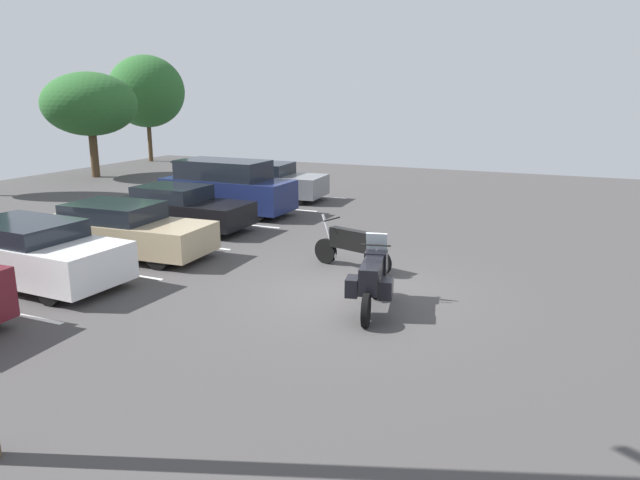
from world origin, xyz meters
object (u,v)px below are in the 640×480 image
(motorcycle_touring, at_px, (372,277))
(car_grey, at_px, (268,181))
(car_black, at_px, (179,208))
(motorcycle_second, at_px, (351,246))
(car_tan, at_px, (122,230))
(car_white, at_px, (28,252))
(car_navy, at_px, (227,187))

(motorcycle_touring, xyz_separation_m, car_grey, (10.32, 7.99, 0.06))
(car_black, distance_m, car_grey, 5.93)
(motorcycle_second, bearing_deg, car_tan, 101.60)
(motorcycle_second, xyz_separation_m, car_tan, (-1.25, 6.08, 0.11))
(motorcycle_touring, bearing_deg, car_white, 101.22)
(motorcycle_touring, bearing_deg, car_grey, 37.75)
(car_tan, height_order, car_navy, car_navy)
(car_tan, bearing_deg, motorcycle_touring, -99.19)
(car_white, distance_m, car_black, 5.93)
(motorcycle_touring, xyz_separation_m, car_white, (-1.54, 7.74, 0.05))
(car_tan, bearing_deg, car_navy, 4.47)
(car_black, bearing_deg, motorcycle_second, -106.39)
(car_white, xyz_separation_m, car_tan, (2.74, -0.27, -0.03))
(motorcycle_second, bearing_deg, motorcycle_touring, -150.49)
(car_black, relative_size, car_grey, 1.00)
(motorcycle_second, relative_size, car_white, 0.47)
(motorcycle_second, bearing_deg, car_grey, 40.01)
(car_tan, relative_size, car_navy, 1.03)
(motorcycle_second, distance_m, car_grey, 10.27)
(car_tan, distance_m, car_black, 3.22)
(car_black, relative_size, car_navy, 0.96)
(motorcycle_touring, xyz_separation_m, car_tan, (1.21, 7.47, 0.02))
(car_black, bearing_deg, car_white, -177.81)
(motorcycle_touring, bearing_deg, car_navy, 48.08)
(car_navy, bearing_deg, car_black, 179.27)
(car_black, bearing_deg, motorcycle_touring, -118.87)
(motorcycle_second, distance_m, car_white, 7.50)
(motorcycle_second, height_order, car_black, car_black)
(motorcycle_touring, relative_size, car_white, 0.47)
(motorcycle_touring, distance_m, car_white, 7.89)
(car_white, distance_m, car_grey, 11.86)
(car_tan, relative_size, car_black, 1.08)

